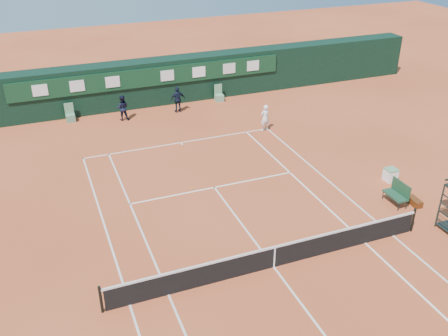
# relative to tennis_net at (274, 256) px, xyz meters

# --- Properties ---
(ground) EXTENTS (90.00, 90.00, 0.00)m
(ground) POSITION_rel_tennis_net_xyz_m (0.00, 0.00, -0.51)
(ground) COLOR #C6552E
(ground) RESTS_ON ground
(court_lines) EXTENTS (11.05, 23.85, 0.01)m
(court_lines) POSITION_rel_tennis_net_xyz_m (0.00, 0.00, -0.50)
(court_lines) COLOR silver
(court_lines) RESTS_ON ground
(tennis_net) EXTENTS (12.90, 0.10, 1.10)m
(tennis_net) POSITION_rel_tennis_net_xyz_m (0.00, 0.00, 0.00)
(tennis_net) COLOR black
(tennis_net) RESTS_ON ground
(back_wall) EXTENTS (40.00, 1.65, 3.00)m
(back_wall) POSITION_rel_tennis_net_xyz_m (0.00, 18.74, 1.00)
(back_wall) COLOR black
(back_wall) RESTS_ON ground
(linesman_chair_left) EXTENTS (0.55, 0.50, 1.15)m
(linesman_chair_left) POSITION_rel_tennis_net_xyz_m (-5.50, 17.48, -0.19)
(linesman_chair_left) COLOR #568364
(linesman_chair_left) RESTS_ON ground
(linesman_chair_right) EXTENTS (0.55, 0.50, 1.15)m
(linesman_chair_right) POSITION_rel_tennis_net_xyz_m (4.50, 17.48, -0.19)
(linesman_chair_right) COLOR #649976
(linesman_chair_right) RESTS_ON ground
(player_bench) EXTENTS (0.56, 1.20, 1.10)m
(player_bench) POSITION_rel_tennis_net_xyz_m (7.22, 2.01, 0.09)
(player_bench) COLOR #193E29
(player_bench) RESTS_ON ground
(tennis_bag) EXTENTS (0.42, 0.83, 0.30)m
(tennis_bag) POSITION_rel_tennis_net_xyz_m (7.94, 1.63, -0.36)
(tennis_bag) COLOR black
(tennis_bag) RESTS_ON ground
(cooler) EXTENTS (0.57, 0.57, 0.65)m
(cooler) POSITION_rel_tennis_net_xyz_m (8.33, 3.88, -0.18)
(cooler) COLOR white
(cooler) RESTS_ON ground
(tennis_ball) EXTENTS (0.07, 0.07, 0.07)m
(tennis_ball) POSITION_rel_tennis_net_xyz_m (-1.03, 6.67, -0.47)
(tennis_ball) COLOR #BFCE30
(tennis_ball) RESTS_ON ground
(player) EXTENTS (0.65, 0.48, 1.64)m
(player) POSITION_rel_tennis_net_xyz_m (5.22, 11.70, 0.31)
(player) COLOR white
(player) RESTS_ON ground
(ball_kid_left) EXTENTS (0.92, 0.79, 1.63)m
(ball_kid_left) POSITION_rel_tennis_net_xyz_m (-2.37, 16.50, 0.31)
(ball_kid_left) COLOR black
(ball_kid_left) RESTS_ON ground
(ball_kid_right) EXTENTS (1.03, 0.48, 1.72)m
(ball_kid_right) POSITION_rel_tennis_net_xyz_m (1.26, 16.53, 0.35)
(ball_kid_right) COLOR black
(ball_kid_right) RESTS_ON ground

